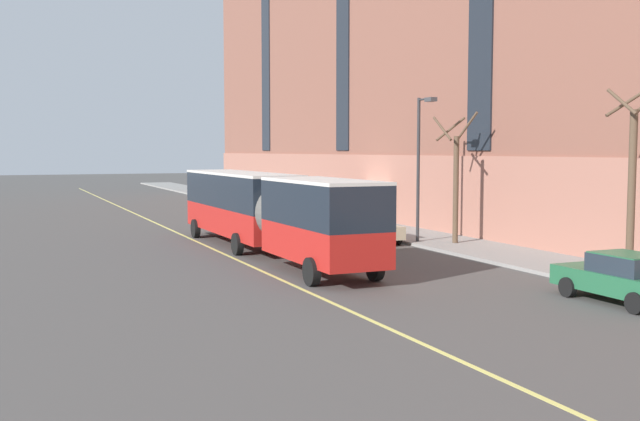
{
  "coord_description": "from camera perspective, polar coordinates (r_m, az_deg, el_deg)",
  "views": [
    {
      "loc": [
        -11.97,
        -23.9,
        4.68
      ],
      "look_at": [
        2.3,
        9.03,
        1.8
      ],
      "focal_mm": 42.0,
      "sensor_mm": 36.0,
      "label": 1
    }
  ],
  "objects": [
    {
      "name": "parked_car_green_0",
      "position": [
        24.81,
        22.07,
        -4.79
      ],
      "size": [
        1.93,
        4.46,
        1.56
      ],
      "color": "#23603D",
      "rests_on": "ground"
    },
    {
      "name": "ground_plane",
      "position": [
        27.14,
        3.14,
        -5.35
      ],
      "size": [
        260.0,
        260.0,
        0.0
      ],
      "primitive_type": "plane",
      "color": "#4C4947"
    },
    {
      "name": "street_lamp",
      "position": [
        37.3,
        7.68,
        4.27
      ],
      "size": [
        0.36,
        1.48,
        7.12
      ],
      "color": "#2D2D30",
      "rests_on": "sidewalk"
    },
    {
      "name": "city_bus",
      "position": [
        33.63,
        -4.13,
        0.17
      ],
      "size": [
        2.96,
        19.08,
        3.62
      ],
      "color": "red",
      "rests_on": "ground"
    },
    {
      "name": "street_tree_mid_block",
      "position": [
        28.69,
        22.64,
        2.03
      ],
      "size": [
        1.59,
        1.59,
        6.72
      ],
      "color": "brown",
      "rests_on": "sidewalk"
    },
    {
      "name": "parked_car_red_2",
      "position": [
        50.05,
        -3.07,
        0.12
      ],
      "size": [
        1.97,
        4.57,
        1.56
      ],
      "color": "#B21E19",
      "rests_on": "ground"
    },
    {
      "name": "street_tree_far_uptown",
      "position": [
        37.22,
        10.27,
        2.41
      ],
      "size": [
        1.79,
        1.73,
        6.42
      ],
      "color": "brown",
      "rests_on": "sidewalk"
    },
    {
      "name": "lane_centerline",
      "position": [
        28.87,
        -4.17,
        -4.75
      ],
      "size": [
        0.16,
        140.0,
        0.01
      ],
      "primitive_type": "cube",
      "color": "#E0D66B",
      "rests_on": "ground"
    },
    {
      "name": "sidewalk",
      "position": [
        34.3,
        14.14,
        -3.27
      ],
      "size": [
        4.23,
        160.0,
        0.15
      ],
      "primitive_type": "cube",
      "color": "gray",
      "rests_on": "ground"
    },
    {
      "name": "parked_car_champagne_3",
      "position": [
        38.11,
        3.87,
        -1.29
      ],
      "size": [
        2.08,
        4.33,
        1.56
      ],
      "color": "#BCAD89",
      "rests_on": "ground"
    }
  ]
}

